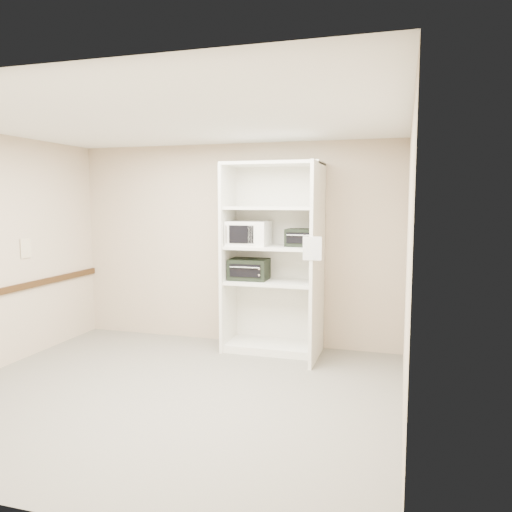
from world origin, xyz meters
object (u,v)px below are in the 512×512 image
(shelving_unit, at_px, (276,265))
(toaster_oven_upper, at_px, (302,238))
(toaster_oven_lower, at_px, (249,269))
(microwave, at_px, (249,233))

(shelving_unit, xyz_separation_m, toaster_oven_upper, (0.32, 0.02, 0.35))
(toaster_oven_upper, distance_m, toaster_oven_lower, 0.81)
(toaster_oven_lower, bearing_deg, toaster_oven_upper, -0.03)
(toaster_oven_upper, height_order, toaster_oven_lower, toaster_oven_upper)
(toaster_oven_upper, relative_size, toaster_oven_lower, 0.78)
(microwave, distance_m, toaster_oven_upper, 0.69)
(microwave, bearing_deg, toaster_oven_upper, 5.70)
(microwave, xyz_separation_m, toaster_oven_upper, (0.68, 0.07, -0.05))
(toaster_oven_upper, bearing_deg, shelving_unit, -172.39)
(shelving_unit, relative_size, toaster_oven_lower, 4.95)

